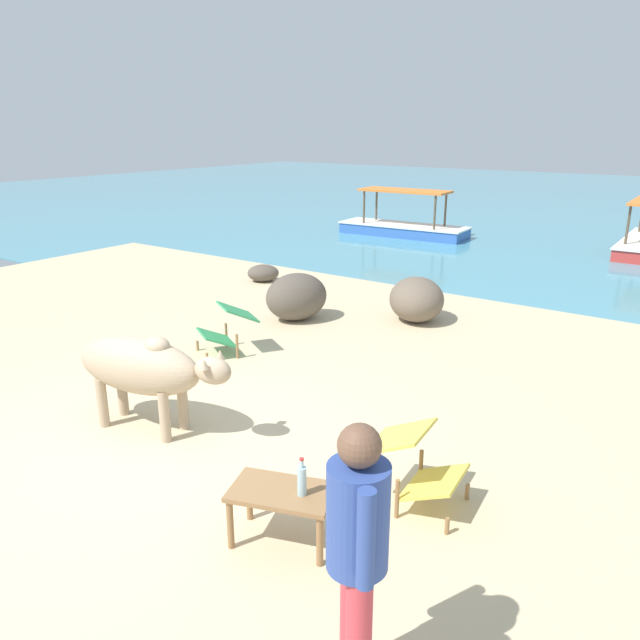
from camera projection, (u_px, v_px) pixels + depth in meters
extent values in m
cube|color=#CCB78E|center=(152.00, 453.00, 5.81)|extent=(18.00, 14.00, 0.04)
cube|color=teal|center=(611.00, 209.00, 22.99)|extent=(60.00, 36.00, 0.03)
cylinder|color=tan|center=(183.00, 405.00, 6.18)|extent=(0.11, 0.11, 0.53)
cylinder|color=tan|center=(165.00, 417.00, 5.93)|extent=(0.11, 0.11, 0.53)
cylinder|color=tan|center=(122.00, 392.00, 6.49)|extent=(0.11, 0.11, 0.53)
cylinder|color=tan|center=(102.00, 402.00, 6.23)|extent=(0.11, 0.11, 0.53)
ellipsoid|color=tan|center=(139.00, 365.00, 6.08)|extent=(1.51, 0.79, 0.57)
ellipsoid|color=tan|center=(213.00, 371.00, 5.70)|extent=(0.42, 0.30, 0.27)
cone|color=tan|center=(220.00, 355.00, 5.78)|extent=(0.11, 0.11, 0.10)
cone|color=tan|center=(204.00, 364.00, 5.55)|extent=(0.11, 0.11, 0.10)
ellipsoid|color=tan|center=(157.00, 346.00, 5.91)|extent=(0.31, 0.27, 0.19)
cube|color=olive|center=(282.00, 492.00, 4.44)|extent=(0.86, 0.66, 0.04)
cylinder|color=olive|center=(333.00, 511.00, 4.58)|extent=(0.05, 0.05, 0.40)
cylinder|color=olive|center=(320.00, 541.00, 4.25)|extent=(0.05, 0.05, 0.40)
cylinder|color=olive|center=(249.00, 496.00, 4.76)|extent=(0.05, 0.05, 0.40)
cylinder|color=olive|center=(230.00, 524.00, 4.43)|extent=(0.05, 0.05, 0.40)
cylinder|color=#A3C6D1|center=(302.00, 481.00, 4.34)|extent=(0.07, 0.07, 0.22)
cylinder|color=#A3C6D1|center=(302.00, 464.00, 4.30)|extent=(0.03, 0.03, 0.06)
cylinder|color=red|center=(302.00, 459.00, 4.29)|extent=(0.03, 0.03, 0.02)
cylinder|color=olive|center=(467.00, 492.00, 5.05)|extent=(0.04, 0.04, 0.14)
cylinder|color=olive|center=(447.00, 526.00, 4.62)|extent=(0.04, 0.04, 0.14)
cylinder|color=olive|center=(421.00, 468.00, 5.21)|extent=(0.04, 0.04, 0.34)
cylinder|color=olive|center=(397.00, 499.00, 4.78)|extent=(0.04, 0.04, 0.34)
cube|color=#EFD14C|center=(434.00, 482.00, 4.88)|extent=(0.48, 0.56, 0.21)
cube|color=#EFD14C|center=(399.00, 437.00, 4.93)|extent=(0.51, 0.56, 0.23)
cylinder|color=olive|center=(207.00, 358.00, 7.95)|extent=(0.04, 0.04, 0.14)
cylinder|color=olive|center=(198.00, 346.00, 8.40)|extent=(0.04, 0.04, 0.14)
cylinder|color=olive|center=(237.00, 346.00, 8.09)|extent=(0.04, 0.04, 0.34)
cylinder|color=olive|center=(226.00, 335.00, 8.54)|extent=(0.04, 0.04, 0.34)
cube|color=#339356|center=(217.00, 338.00, 8.21)|extent=(0.67, 0.64, 0.21)
cube|color=#339356|center=(238.00, 312.00, 8.23)|extent=(0.68, 0.66, 0.23)
cylinder|color=#CC3D47|center=(353.00, 616.00, 3.33)|extent=(0.14, 0.14, 0.82)
cylinder|color=#334C99|center=(358.00, 517.00, 3.03)|extent=(0.32, 0.32, 0.58)
cylinder|color=#334C99|center=(351.00, 488.00, 3.22)|extent=(0.09, 0.09, 0.52)
cylinder|color=#334C99|center=(366.00, 539.00, 2.82)|extent=(0.09, 0.09, 0.52)
sphere|color=brown|center=(360.00, 446.00, 2.91)|extent=(0.22, 0.22, 0.22)
ellipsoid|color=brown|center=(297.00, 297.00, 9.66)|extent=(1.13, 1.24, 0.75)
ellipsoid|color=#6B5B4C|center=(417.00, 299.00, 9.61)|extent=(1.27, 1.31, 0.70)
ellipsoid|color=brown|center=(263.00, 273.00, 12.12)|extent=(0.80, 0.79, 0.34)
cube|color=#3866B7|center=(403.00, 231.00, 17.36)|extent=(3.64, 1.25, 0.28)
cube|color=white|center=(403.00, 225.00, 17.31)|extent=(3.72, 1.31, 0.04)
cylinder|color=brown|center=(445.00, 210.00, 16.93)|extent=(0.06, 0.06, 0.95)
cylinder|color=brown|center=(435.00, 213.00, 16.31)|extent=(0.06, 0.06, 0.95)
cylinder|color=brown|center=(376.00, 205.00, 18.03)|extent=(0.06, 0.06, 0.95)
cylinder|color=brown|center=(364.00, 208.00, 17.41)|extent=(0.06, 0.06, 0.95)
cube|color=orange|center=(405.00, 191.00, 17.02)|extent=(2.56, 1.04, 0.06)
cylinder|color=brown|center=(628.00, 226.00, 14.28)|extent=(0.06, 0.06, 0.95)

